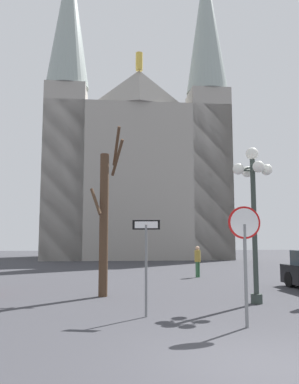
{
  "coord_description": "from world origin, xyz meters",
  "views": [
    {
      "loc": [
        -2.67,
        -6.23,
        2.04
      ],
      "look_at": [
        0.29,
        17.66,
        4.89
      ],
      "focal_mm": 36.6,
      "sensor_mm": 36.0,
      "label": 1
    }
  ],
  "objects_px": {
    "stop_sign": "(245,242)",
    "pedestrian_walking": "(198,258)",
    "bare_tree": "(105,218)",
    "street_lamp": "(253,195)",
    "cathedral": "(136,164)",
    "one_way_arrow_sign": "(146,254)"
  },
  "relations": [
    {
      "from": "stop_sign",
      "to": "pedestrian_walking",
      "type": "relative_size",
      "value": 1.72
    },
    {
      "from": "bare_tree",
      "to": "street_lamp",
      "type": "bearing_deg",
      "value": -23.92
    },
    {
      "from": "stop_sign",
      "to": "street_lamp",
      "type": "distance_m",
      "value": 3.79
    },
    {
      "from": "cathedral",
      "to": "pedestrian_walking",
      "type": "bearing_deg",
      "value": -85.85
    },
    {
      "from": "stop_sign",
      "to": "one_way_arrow_sign",
      "type": "bearing_deg",
      "value": 145.43
    },
    {
      "from": "one_way_arrow_sign",
      "to": "pedestrian_walking",
      "type": "height_order",
      "value": "one_way_arrow_sign"
    },
    {
      "from": "one_way_arrow_sign",
      "to": "bare_tree",
      "type": "xyz_separation_m",
      "value": [
        -1.08,
        3.76,
        1.12
      ]
    },
    {
      "from": "stop_sign",
      "to": "one_way_arrow_sign",
      "type": "relative_size",
      "value": 1.11
    },
    {
      "from": "cathedral",
      "to": "pedestrian_walking",
      "type": "height_order",
      "value": "cathedral"
    },
    {
      "from": "street_lamp",
      "to": "one_way_arrow_sign",
      "type": "bearing_deg",
      "value": -155.97
    },
    {
      "from": "stop_sign",
      "to": "one_way_arrow_sign",
      "type": "distance_m",
      "value": 2.65
    },
    {
      "from": "cathedral",
      "to": "bare_tree",
      "type": "bearing_deg",
      "value": -97.56
    },
    {
      "from": "bare_tree",
      "to": "pedestrian_walking",
      "type": "relative_size",
      "value": 3.75
    },
    {
      "from": "cathedral",
      "to": "bare_tree",
      "type": "height_order",
      "value": "cathedral"
    },
    {
      "from": "cathedral",
      "to": "stop_sign",
      "type": "relative_size",
      "value": 11.56
    },
    {
      "from": "cathedral",
      "to": "stop_sign",
      "type": "xyz_separation_m",
      "value": [
        -0.26,
        -31.62,
        -7.83
      ]
    },
    {
      "from": "street_lamp",
      "to": "bare_tree",
      "type": "bearing_deg",
      "value": 156.08
    },
    {
      "from": "one_way_arrow_sign",
      "to": "street_lamp",
      "type": "bearing_deg",
      "value": 24.03
    },
    {
      "from": "cathedral",
      "to": "one_way_arrow_sign",
      "type": "xyz_separation_m",
      "value": [
        -2.42,
        -30.13,
        -8.16
      ]
    },
    {
      "from": "one_way_arrow_sign",
      "to": "street_lamp",
      "type": "height_order",
      "value": "street_lamp"
    },
    {
      "from": "cathedral",
      "to": "one_way_arrow_sign",
      "type": "distance_m",
      "value": 31.31
    },
    {
      "from": "cathedral",
      "to": "stop_sign",
      "type": "distance_m",
      "value": 32.58
    }
  ]
}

